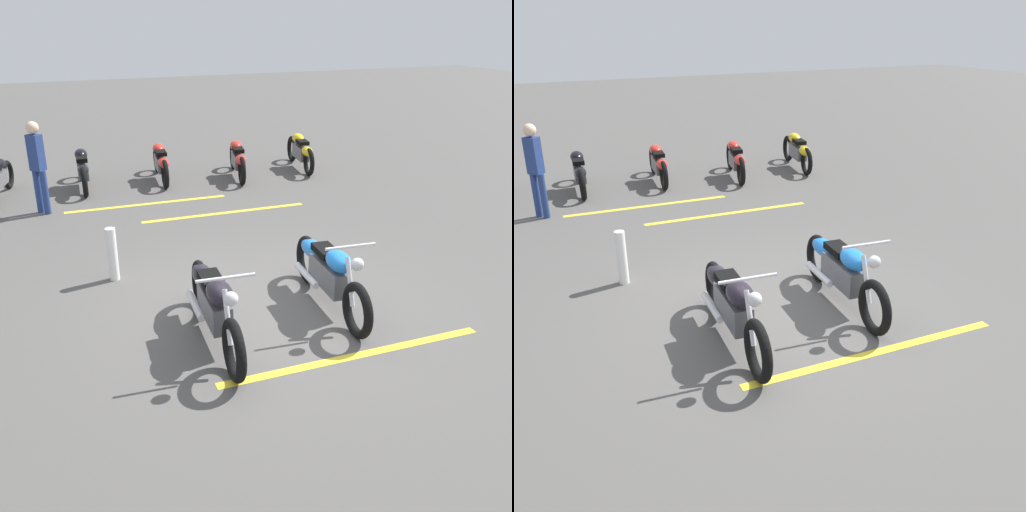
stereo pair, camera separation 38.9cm
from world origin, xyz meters
TOP-DOWN VIEW (x-y plane):
  - ground_plane at (0.00, 0.00)m, footprint 60.00×60.00m
  - motorcycle_bright_foreground at (-0.23, -0.82)m, footprint 2.23×0.62m
  - motorcycle_dark_foreground at (-0.45, 0.81)m, footprint 2.23×0.62m
  - motorcycle_row_far_left at (6.26, -3.85)m, footprint 2.13×0.56m
  - motorcycle_row_left at (6.14, -2.15)m, footprint 2.08×0.63m
  - motorcycle_row_center at (6.56, -0.45)m, footprint 2.10×0.42m
  - motorcycle_row_right at (6.62, 1.25)m, footprint 2.13×0.38m
  - bystander_near_row at (5.17, 2.21)m, footprint 0.31×0.30m
  - bollard_post at (1.64, 1.56)m, footprint 0.14×0.14m
  - parking_stripe_near at (-1.43, -0.48)m, footprint 0.28×3.20m
  - parking_stripe_mid at (3.80, -0.94)m, footprint 0.28×3.20m
  - parking_stripe_far at (4.94, 0.28)m, footprint 0.28×3.20m

SIDE VIEW (x-z plane):
  - ground_plane at x=0.00m, z-range 0.00..0.00m
  - parking_stripe_near at x=-1.43m, z-range 0.00..0.01m
  - parking_stripe_mid at x=3.80m, z-range 0.00..0.01m
  - parking_stripe_far at x=4.94m, z-range 0.00..0.01m
  - bollard_post at x=1.64m, z-range 0.00..0.77m
  - motorcycle_row_center at x=6.56m, z-range 0.04..0.83m
  - motorcycle_row_left at x=6.14m, z-range 0.04..0.83m
  - motorcycle_row_right at x=6.62m, z-range 0.04..0.84m
  - motorcycle_row_far_left at x=6.26m, z-range 0.04..0.85m
  - motorcycle_bright_foreground at x=-0.23m, z-range -0.06..0.98m
  - motorcycle_dark_foreground at x=-0.45m, z-range -0.06..0.98m
  - bystander_near_row at x=5.17m, z-range 0.10..1.83m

